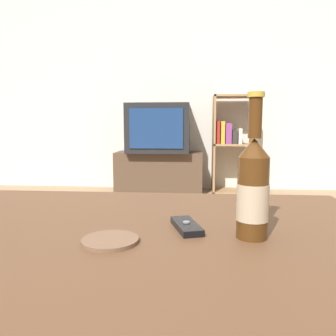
{
  "coord_description": "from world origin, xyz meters",
  "views": [
    {
      "loc": [
        0.12,
        -0.67,
        0.69
      ],
      "look_at": [
        0.05,
        0.28,
        0.57
      ],
      "focal_mm": 35.0,
      "sensor_mm": 36.0,
      "label": 1
    }
  ],
  "objects": [
    {
      "name": "tv_stand",
      "position": [
        -0.25,
        2.76,
        0.21
      ],
      "size": [
        0.9,
        0.38,
        0.43
      ],
      "color": "#4C3828",
      "rests_on": "ground_plane"
    },
    {
      "name": "coffee_table",
      "position": [
        0.0,
        0.0,
        0.41
      ],
      "size": [
        1.12,
        0.81,
        0.47
      ],
      "color": "brown",
      "rests_on": "ground_plane"
    },
    {
      "name": "back_wall",
      "position": [
        0.0,
        3.02,
        1.3
      ],
      "size": [
        8.0,
        0.05,
        2.6
      ],
      "color": "beige",
      "rests_on": "ground_plane"
    },
    {
      "name": "television",
      "position": [
        -0.25,
        2.76,
        0.67
      ],
      "size": [
        0.64,
        0.55,
        0.5
      ],
      "color": "black",
      "rests_on": "tv_stand"
    },
    {
      "name": "beer_bottle",
      "position": [
        0.24,
        -0.02,
        0.57
      ],
      "size": [
        0.06,
        0.06,
        0.28
      ],
      "color": "#47280F",
      "rests_on": "coffee_table"
    },
    {
      "name": "cell_phone",
      "position": [
        0.11,
        0.02,
        0.48
      ],
      "size": [
        0.08,
        0.12,
        0.02
      ],
      "rotation": [
        0.0,
        0.0,
        0.3
      ],
      "color": "black",
      "rests_on": "coffee_table"
    },
    {
      "name": "bookshelf",
      "position": [
        0.5,
        2.81,
        0.54
      ],
      "size": [
        0.42,
        0.3,
        1.01
      ],
      "color": "#99754C",
      "rests_on": "ground_plane"
    },
    {
      "name": "coaster",
      "position": [
        -0.04,
        -0.07,
        0.48
      ],
      "size": [
        0.11,
        0.11,
        0.01
      ],
      "color": "brown",
      "rests_on": "coffee_table"
    }
  ]
}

